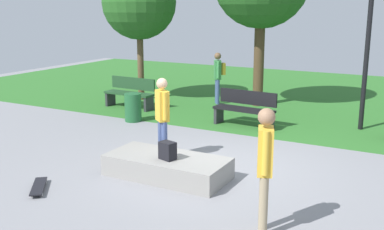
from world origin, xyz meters
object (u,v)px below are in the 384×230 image
(skater_watching, at_px, (162,113))
(lamp_post, at_px, (369,29))
(backpack_on_ledge, at_px, (168,151))
(park_bench_far_left, at_px, (130,92))
(park_bench_by_oak, at_px, (245,108))
(tree_tall_oak, at_px, (139,3))
(trash_bin, at_px, (133,107))
(skateboard_by_ledge, at_px, (39,186))
(concrete_ledge, at_px, (167,167))
(pedestrian_with_backpack, at_px, (218,73))
(skater_performing_trick, at_px, (265,161))

(skater_watching, bearing_deg, lamp_post, 54.10)
(backpack_on_ledge, distance_m, park_bench_far_left, 6.18)
(backpack_on_ledge, height_order, park_bench_by_oak, park_bench_by_oak)
(backpack_on_ledge, xyz_separation_m, tree_tall_oak, (-4.56, 5.82, 2.59))
(skater_watching, xyz_separation_m, trash_bin, (-2.39, 2.34, -0.60))
(skateboard_by_ledge, distance_m, tree_tall_oak, 8.40)
(concrete_ledge, height_order, skater_watching, skater_watching)
(concrete_ledge, height_order, lamp_post, lamp_post)
(concrete_ledge, distance_m, park_bench_far_left, 6.03)
(skateboard_by_ledge, height_order, park_bench_far_left, park_bench_far_left)
(tree_tall_oak, bearing_deg, trash_bin, -59.84)
(park_bench_by_oak, bearing_deg, skater_watching, -97.96)
(backpack_on_ledge, xyz_separation_m, park_bench_by_oak, (-0.22, 4.20, -0.07))
(park_bench_by_oak, bearing_deg, pedestrian_with_backpack, 129.11)
(skater_performing_trick, distance_m, tree_tall_oak, 9.86)
(pedestrian_with_backpack, bearing_deg, tree_tall_oak, -166.33)
(park_bench_by_oak, height_order, pedestrian_with_backpack, pedestrian_with_backpack)
(skater_performing_trick, height_order, pedestrian_with_backpack, skater_performing_trick)
(skater_watching, xyz_separation_m, park_bench_far_left, (-3.45, 3.68, -0.49))
(skater_performing_trick, height_order, trash_bin, skater_performing_trick)
(skater_watching, distance_m, park_bench_by_oak, 3.35)
(park_bench_far_left, xyz_separation_m, lamp_post, (6.60, 0.68, 2.01))
(concrete_ledge, xyz_separation_m, skateboard_by_ledge, (-1.60, -1.57, -0.13))
(backpack_on_ledge, bearing_deg, lamp_post, 80.90)
(trash_bin, distance_m, pedestrian_with_backpack, 3.40)
(skater_performing_trick, bearing_deg, trash_bin, 140.43)
(backpack_on_ledge, height_order, park_bench_far_left, park_bench_far_left)
(tree_tall_oak, bearing_deg, concrete_ledge, -51.89)
(trash_bin, bearing_deg, pedestrian_with_backpack, 72.05)
(skater_performing_trick, relative_size, lamp_post, 0.43)
(trash_bin, xyz_separation_m, pedestrian_with_backpack, (1.03, 3.18, 0.59))
(skateboard_by_ledge, height_order, lamp_post, lamp_post)
(skater_performing_trick, height_order, lamp_post, lamp_post)
(park_bench_by_oak, distance_m, lamp_post, 3.54)
(backpack_on_ledge, height_order, pedestrian_with_backpack, pedestrian_with_backpack)
(trash_bin, bearing_deg, park_bench_by_oak, 18.31)
(skateboard_by_ledge, bearing_deg, skater_performing_trick, 5.50)
(lamp_post, relative_size, trash_bin, 5.42)
(park_bench_by_oak, bearing_deg, park_bench_far_left, 174.10)
(concrete_ledge, bearing_deg, backpack_on_ledge, -54.90)
(park_bench_far_left, distance_m, park_bench_by_oak, 3.93)
(backpack_on_ledge, xyz_separation_m, skateboard_by_ledge, (-1.68, -1.45, -0.48))
(lamp_post, bearing_deg, skater_performing_trick, -92.78)
(concrete_ledge, bearing_deg, trash_bin, 133.57)
(skater_performing_trick, distance_m, pedestrian_with_backpack, 8.61)
(concrete_ledge, height_order, backpack_on_ledge, backpack_on_ledge)
(skater_performing_trick, height_order, skater_watching, skater_performing_trick)
(concrete_ledge, xyz_separation_m, trash_bin, (-2.98, 3.13, 0.18))
(skater_watching, height_order, skateboard_by_ledge, skater_watching)
(park_bench_far_left, bearing_deg, skater_watching, -46.90)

